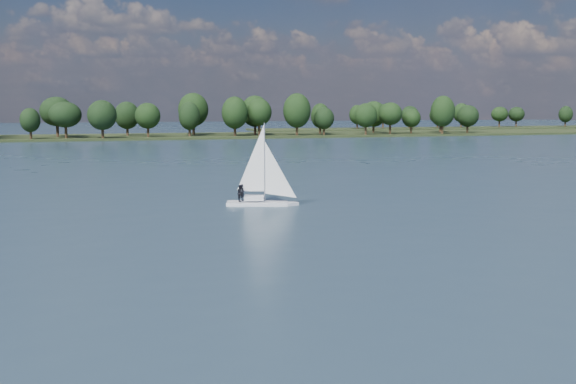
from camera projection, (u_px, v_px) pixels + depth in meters
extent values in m
plane|color=#233342|center=(184.00, 164.00, 122.52)|extent=(700.00, 700.00, 0.00)
cube|color=black|center=(146.00, 138.00, 229.24)|extent=(660.00, 40.00, 1.50)
cube|color=black|center=(468.00, 129.00, 318.70)|extent=(220.00, 30.00, 1.40)
cube|color=white|center=(259.00, 205.00, 71.66)|extent=(7.59, 3.95, 0.86)
cube|color=white|center=(259.00, 198.00, 71.55)|extent=(2.42, 1.82, 0.54)
cylinder|color=#ABABB1|center=(259.00, 162.00, 71.02)|extent=(0.13, 0.13, 8.61)
imported|color=black|center=(242.00, 192.00, 71.30)|extent=(0.57, 0.75, 1.86)
imported|color=black|center=(240.00, 193.00, 70.79)|extent=(0.89, 1.04, 1.86)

